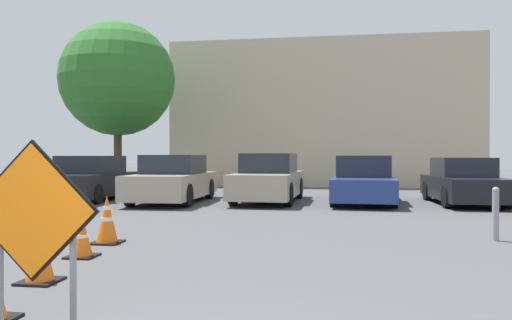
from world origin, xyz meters
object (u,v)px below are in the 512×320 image
at_px(road_closed_sign, 33,226).
at_px(parked_car_second, 173,180).
at_px(traffic_cone_third, 82,237).
at_px(parked_car_third, 269,179).
at_px(bollard_nearest, 496,212).
at_px(parked_car_fourth, 363,181).
at_px(traffic_cone_second, 40,253).
at_px(traffic_cone_fourth, 107,220).
at_px(parked_car_nearest, 90,180).
at_px(parked_car_fifth, 463,183).

relative_size(road_closed_sign, parked_car_second, 0.34).
height_order(traffic_cone_third, parked_car_third, parked_car_third).
distance_m(parked_car_second, bollard_nearest, 9.81).
height_order(parked_car_third, parked_car_fourth, parked_car_third).
distance_m(road_closed_sign, traffic_cone_second, 1.86).
distance_m(traffic_cone_fourth, parked_car_nearest, 8.69).
bearing_deg(parked_car_fourth, parked_car_fifth, -176.70).
height_order(parked_car_nearest, parked_car_fifth, parked_car_nearest).
xyz_separation_m(traffic_cone_second, parked_car_second, (-1.64, 9.82, 0.35)).
xyz_separation_m(traffic_cone_third, parked_car_second, (-1.40, 8.41, 0.40)).
distance_m(road_closed_sign, bollard_nearest, 7.44).
xyz_separation_m(road_closed_sign, parked_car_third, (0.42, 12.00, -0.17)).
bearing_deg(parked_car_fourth, bollard_nearest, 108.36).
bearing_deg(parked_car_fourth, traffic_cone_fourth, 63.05).
height_order(road_closed_sign, traffic_cone_second, road_closed_sign).
height_order(traffic_cone_second, traffic_cone_third, traffic_cone_second).
bearing_deg(parked_car_nearest, parked_car_second, 172.01).
bearing_deg(parked_car_second, parked_car_fourth, -174.36).
height_order(road_closed_sign, traffic_cone_fourth, road_closed_sign).
relative_size(traffic_cone_second, parked_car_third, 0.15).
height_order(traffic_cone_second, parked_car_fourth, parked_car_fourth).
height_order(parked_car_nearest, parked_car_third, parked_car_third).
xyz_separation_m(parked_car_third, parked_car_fourth, (2.96, 0.08, -0.04)).
xyz_separation_m(parked_car_second, parked_car_third, (2.96, 0.64, 0.02)).
relative_size(road_closed_sign, parked_car_fourth, 0.34).
xyz_separation_m(road_closed_sign, bollard_nearest, (5.19, 5.32, -0.39)).
xyz_separation_m(road_closed_sign, parked_car_second, (-2.54, 11.35, -0.19)).
distance_m(road_closed_sign, parked_car_second, 11.64).
xyz_separation_m(parked_car_fifth, bollard_nearest, (-1.13, -6.76, -0.16)).
distance_m(parked_car_third, bollard_nearest, 8.22).
relative_size(traffic_cone_third, traffic_cone_fourth, 0.75).
bearing_deg(traffic_cone_third, parked_car_second, 99.47).
bearing_deg(parked_car_fourth, road_closed_sign, 77.70).
height_order(road_closed_sign, parked_car_fourth, road_closed_sign).
relative_size(traffic_cone_second, parked_car_fourth, 0.15).
bearing_deg(parked_car_fifth, parked_car_third, -0.83).
relative_size(traffic_cone_fourth, bollard_nearest, 0.87).
xyz_separation_m(traffic_cone_third, traffic_cone_fourth, (-0.16, 1.14, 0.10)).
distance_m(traffic_cone_fourth, parked_car_second, 7.39).
distance_m(parked_car_second, parked_car_fifth, 8.89).
xyz_separation_m(traffic_cone_second, parked_car_fifth, (7.23, 10.55, 0.30)).
bearing_deg(parked_car_fifth, bollard_nearest, 78.87).
xyz_separation_m(parked_car_nearest, bollard_nearest, (10.69, -6.37, -0.18)).
xyz_separation_m(traffic_cone_second, parked_car_nearest, (-4.59, 10.15, 0.33)).
bearing_deg(parked_car_second, traffic_cone_fourth, 98.35).
xyz_separation_m(road_closed_sign, parked_car_fifth, (6.33, 12.08, -0.23)).
relative_size(traffic_cone_fourth, parked_car_third, 0.17).
xyz_separation_m(traffic_cone_third, parked_car_third, (1.55, 9.06, 0.42)).
relative_size(parked_car_nearest, parked_car_fifth, 1.05).
xyz_separation_m(parked_car_third, bollard_nearest, (4.78, -6.68, -0.22)).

